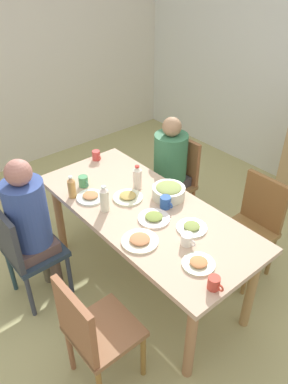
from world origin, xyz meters
TOP-DOWN VIEW (x-y plane):
  - ground_plane at (0.00, 0.00)m, footprint 6.10×6.10m
  - dining_table at (0.00, 0.00)m, footprint 1.83×0.82m
  - chair_0 at (0.46, -0.79)m, footprint 0.40×0.40m
  - chair_1 at (0.46, 0.79)m, footprint 0.40×0.40m
  - chair_2 at (-0.46, 0.79)m, footprint 0.40×0.40m
  - person_2 at (-0.46, 0.70)m, footprint 0.31×0.31m
  - chair_3 at (-0.46, -0.79)m, footprint 0.40×0.40m
  - person_3 at (-0.46, -0.70)m, footprint 0.30×0.30m
  - plate_0 at (-0.18, -0.01)m, footprint 0.23×0.23m
  - plate_1 at (0.14, -0.03)m, footprint 0.23×0.23m
  - plate_2 at (0.26, -0.26)m, footprint 0.25×0.25m
  - plate_3 at (0.66, -0.12)m, footprint 0.21×0.21m
  - plate_4 at (-0.37, -0.23)m, footprint 0.22×0.22m
  - plate_5 at (0.39, 0.10)m, footprint 0.21×0.21m
  - bowl_0 at (0.01, 0.24)m, footprint 0.25×0.25m
  - cup_0 at (0.48, -0.03)m, footprint 0.12×0.08m
  - cup_1 at (0.09, 0.13)m, footprint 0.12×0.08m
  - cup_2 at (0.84, -0.19)m, footprint 0.11×0.07m
  - cup_3 at (-0.55, -0.18)m, footprint 0.11×0.08m
  - cup_4 at (-0.84, 0.15)m, footprint 0.11×0.07m
  - bottle_0 at (-0.25, 0.14)m, footprint 0.07×0.07m
  - bottle_1 at (-0.48, -0.32)m, footprint 0.06×0.06m
  - bottle_2 at (-0.17, -0.23)m, footprint 0.07×0.07m

SIDE VIEW (x-z plane):
  - ground_plane at x=0.00m, z-range 0.00..0.00m
  - chair_0 at x=0.46m, z-range 0.06..0.96m
  - chair_1 at x=0.46m, z-range 0.06..0.96m
  - chair_2 at x=-0.46m, z-range 0.06..0.96m
  - chair_3 at x=-0.46m, z-range 0.06..0.96m
  - dining_table at x=0.00m, z-range 0.29..1.07m
  - person_2 at x=-0.46m, z-range 0.12..1.27m
  - person_3 at x=-0.46m, z-range 0.12..1.37m
  - plate_2 at x=0.26m, z-range 0.77..0.81m
  - plate_4 at x=-0.37m, z-range 0.77..0.81m
  - plate_0 at x=-0.18m, z-range 0.77..0.81m
  - plate_1 at x=0.14m, z-range 0.77..0.81m
  - plate_3 at x=0.66m, z-range 0.77..0.81m
  - plate_5 at x=0.39m, z-range 0.77..0.81m
  - cup_0 at x=0.48m, z-range 0.78..0.86m
  - cup_2 at x=0.84m, z-range 0.78..0.86m
  - cup_4 at x=-0.84m, z-range 0.78..0.86m
  - cup_3 at x=-0.55m, z-range 0.78..0.87m
  - cup_1 at x=0.09m, z-range 0.78..0.87m
  - bowl_0 at x=0.01m, z-range 0.78..0.88m
  - bottle_1 at x=-0.48m, z-range 0.77..0.96m
  - bottle_0 at x=-0.25m, z-range 0.77..0.98m
  - bottle_2 at x=-0.17m, z-range 0.77..0.98m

